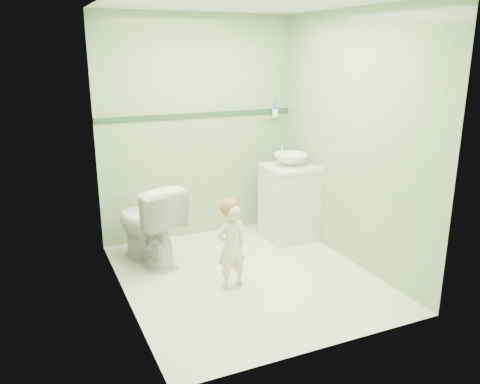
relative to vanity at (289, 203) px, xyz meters
name	(u,v)px	position (x,y,z in m)	size (l,w,h in m)	color
ground	(247,277)	(-0.84, -0.70, -0.40)	(2.50, 2.50, 0.00)	silver
room_shell	(247,150)	(-0.84, -0.70, 0.80)	(2.50, 2.54, 2.40)	#81AC7A
trim_stripe	(199,115)	(-0.84, 0.54, 0.95)	(2.20, 0.02, 0.05)	#284530
vanity	(289,203)	(0.00, 0.00, 0.00)	(0.52, 0.50, 0.80)	silver
counter	(290,167)	(0.00, 0.00, 0.41)	(0.54, 0.52, 0.04)	white
basin	(290,160)	(0.00, 0.00, 0.49)	(0.37, 0.37, 0.13)	white
faucet	(282,149)	(0.00, 0.19, 0.57)	(0.03, 0.13, 0.18)	silver
cup_holder	(274,113)	(0.05, 0.48, 0.93)	(0.26, 0.07, 0.21)	silver
toilet	(148,223)	(-1.58, -0.01, 0.01)	(0.45, 0.80, 0.81)	white
toddler	(231,247)	(-1.05, -0.82, -0.02)	(0.28, 0.18, 0.77)	beige
hair_cap	(230,208)	(-1.05, -0.80, 0.33)	(0.17, 0.17, 0.17)	#A06035
teal_toothbrush	(246,225)	(-0.96, -0.94, 0.21)	(0.11, 0.14, 0.08)	#119C68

